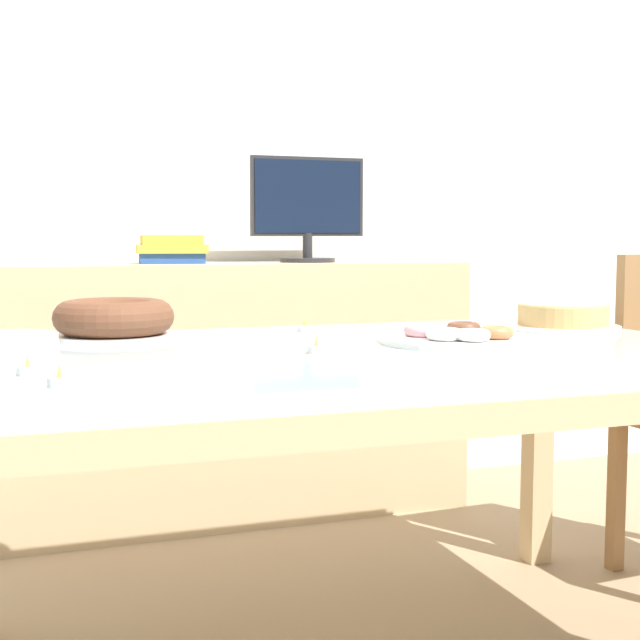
# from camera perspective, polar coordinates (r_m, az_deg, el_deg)

# --- Properties ---
(wall_back) EXTENTS (8.00, 0.10, 2.60)m
(wall_back) POSITION_cam_1_polar(r_m,az_deg,el_deg) (3.45, -7.71, 10.41)
(wall_back) COLOR white
(wall_back) RESTS_ON ground
(dining_table) EXTENTS (1.73, 1.04, 0.75)m
(dining_table) POSITION_cam_1_polar(r_m,az_deg,el_deg) (1.99, 1.71, -4.10)
(dining_table) COLOR silver
(dining_table) RESTS_ON ground
(sideboard) EXTENTS (1.75, 0.44, 0.90)m
(sideboard) POSITION_cam_1_polar(r_m,az_deg,el_deg) (3.19, -6.41, -4.47)
(sideboard) COLOR #D1B284
(sideboard) RESTS_ON ground
(computer_monitor) EXTENTS (0.42, 0.20, 0.38)m
(computer_monitor) POSITION_cam_1_polar(r_m,az_deg,el_deg) (3.23, -0.80, 7.08)
(computer_monitor) COLOR #262628
(computer_monitor) RESTS_ON sideboard
(book_stack) EXTENTS (0.25, 0.19, 0.10)m
(book_stack) POSITION_cam_1_polar(r_m,az_deg,el_deg) (3.11, -9.48, 4.48)
(book_stack) COLOR #23478C
(book_stack) RESTS_ON sideboard
(cake_chocolate_round) EXTENTS (0.30, 0.30, 0.07)m
(cake_chocolate_round) POSITION_cam_1_polar(r_m,az_deg,el_deg) (2.44, 15.29, 0.15)
(cake_chocolate_round) COLOR white
(cake_chocolate_round) RESTS_ON dining_table
(cake_golden_bundt) EXTENTS (0.30, 0.30, 0.09)m
(cake_golden_bundt) POSITION_cam_1_polar(r_m,az_deg,el_deg) (2.19, -13.05, 0.02)
(cake_golden_bundt) COLOR white
(cake_golden_bundt) RESTS_ON dining_table
(pastry_platter) EXTENTS (0.38, 0.38, 0.04)m
(pastry_platter) POSITION_cam_1_polar(r_m,az_deg,el_deg) (2.08, 9.01, -1.07)
(pastry_platter) COLOR white
(pastry_platter) RESTS_ON dining_table
(plate_stack) EXTENTS (0.21, 0.21, 0.05)m
(plate_stack) POSITION_cam_1_polar(r_m,az_deg,el_deg) (1.89, -19.55, -1.62)
(plate_stack) COLOR white
(plate_stack) RESTS_ON dining_table
(tealight_near_front) EXTENTS (0.04, 0.04, 0.04)m
(tealight_near_front) POSITION_cam_1_polar(r_m,az_deg,el_deg) (1.65, -18.19, -3.04)
(tealight_near_front) COLOR silver
(tealight_near_front) RESTS_ON dining_table
(tealight_near_cakes) EXTENTS (0.04, 0.04, 0.04)m
(tealight_near_cakes) POSITION_cam_1_polar(r_m,az_deg,el_deg) (1.87, -0.23, -1.86)
(tealight_near_cakes) COLOR silver
(tealight_near_cakes) RESTS_ON dining_table
(tealight_right_edge) EXTENTS (0.04, 0.04, 0.04)m
(tealight_right_edge) POSITION_cam_1_polar(r_m,az_deg,el_deg) (1.51, -16.34, -3.75)
(tealight_right_edge) COLOR silver
(tealight_right_edge) RESTS_ON dining_table
(tealight_centre) EXTENTS (0.04, 0.04, 0.04)m
(tealight_centre) POSITION_cam_1_polar(r_m,az_deg,el_deg) (2.30, -0.96, -0.51)
(tealight_centre) COLOR silver
(tealight_centre) RESTS_ON dining_table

